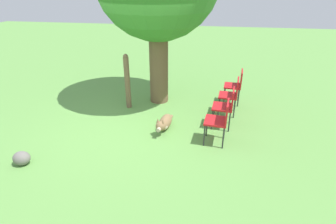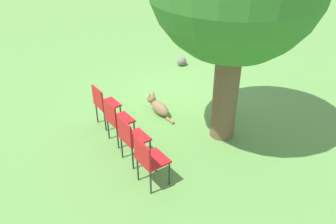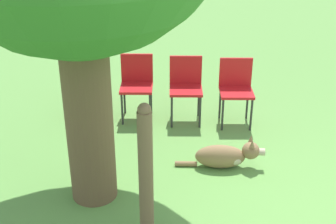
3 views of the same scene
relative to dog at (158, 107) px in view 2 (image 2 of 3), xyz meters
name	(u,v)px [view 2 (image 2 of 3)]	position (x,y,z in m)	size (l,w,h in m)	color
ground_plane	(183,102)	(-0.73, 0.03, -0.15)	(30.00, 30.00, 0.00)	#609947
dog	(158,107)	(0.00, 0.00, 0.00)	(0.31, 1.03, 0.39)	olive
fence_post	(226,85)	(-1.09, 0.97, 0.54)	(0.13, 0.13, 1.37)	brown
red_chair_0	(104,103)	(1.14, -0.34, 0.38)	(0.46, 0.48, 0.89)	red
red_chair_1	(116,118)	(1.28, 0.33, 0.38)	(0.46, 0.48, 0.89)	red
red_chair_2	(131,137)	(1.42, 0.99, 0.38)	(0.46, 0.48, 0.89)	red
red_chair_3	(149,158)	(1.56, 1.66, 0.38)	(0.46, 0.48, 0.89)	red
garden_rock	(182,61)	(-2.24, -1.60, -0.03)	(0.30, 0.25, 0.25)	slate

